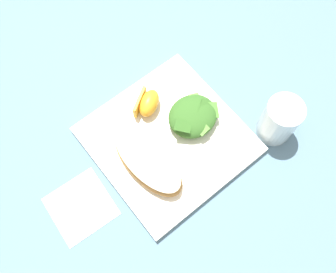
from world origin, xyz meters
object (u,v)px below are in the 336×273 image
Objects in this scene: cheesy_pizza_bread at (148,161)px; paper_napkin at (79,204)px; white_plate at (168,140)px; drinking_clear_cup at (279,120)px; orange_wedge_front at (148,103)px; green_salad_pile at (193,117)px.

paper_napkin is (0.15, -0.02, -0.03)m from cheesy_pizza_bread.
white_plate is 0.22m from drinking_clear_cup.
drinking_clear_cup is (-0.17, 0.19, 0.01)m from orange_wedge_front.
green_salad_pile is at bearing -172.96° from cheesy_pizza_bread.
orange_wedge_front reaches higher than paper_napkin.
green_salad_pile is 1.07× the size of drinking_clear_cup.
drinking_clear_cup is (-0.12, 0.11, 0.01)m from green_salad_pile.
orange_wedge_front is at bearing -161.86° from paper_napkin.
paper_napkin is (0.27, -0.01, -0.03)m from green_salad_pile.
paper_napkin is at bearing -1.31° from white_plate.
cheesy_pizza_bread is at bearing 171.63° from paper_napkin.
green_salad_pile is 1.54× the size of orange_wedge_front.
cheesy_pizza_bread is at bearing 7.04° from green_salad_pile.
cheesy_pizza_bread reaches higher than paper_napkin.
drinking_clear_cup reaches higher than paper_napkin.
paper_napkin is at bearing 18.14° from orange_wedge_front.
paper_napkin is at bearing -16.95° from drinking_clear_cup.
orange_wedge_front reaches higher than white_plate.
white_plate is 2.80× the size of drinking_clear_cup.
white_plate is 0.07m from cheesy_pizza_bread.
white_plate is 0.21m from paper_napkin.
drinking_clear_cup is (-0.24, 0.10, 0.02)m from cheesy_pizza_bread.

